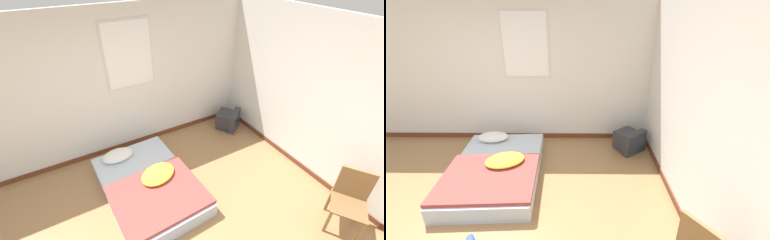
# 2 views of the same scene
# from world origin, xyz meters

# --- Properties ---
(ground_plane) EXTENTS (20.00, 20.00, 0.00)m
(ground_plane) POSITION_xyz_m (0.00, 0.00, 0.00)
(ground_plane) COLOR #997047
(wall_back) EXTENTS (8.01, 0.08, 2.60)m
(wall_back) POSITION_xyz_m (0.01, 2.48, 1.29)
(wall_back) COLOR silver
(wall_back) RESTS_ON ground_plane
(wall_right) EXTENTS (0.08, 7.30, 2.60)m
(wall_right) POSITION_xyz_m (2.83, 0.00, 1.29)
(wall_right) COLOR silver
(wall_right) RESTS_ON ground_plane
(mattress_bed) EXTENTS (1.37, 1.97, 0.38)m
(mattress_bed) POSITION_xyz_m (0.26, 1.15, 0.15)
(mattress_bed) COLOR silver
(mattress_bed) RESTS_ON ground_plane
(crt_tv) EXTENTS (0.60, 0.60, 0.40)m
(crt_tv) POSITION_xyz_m (2.42, 1.98, 0.19)
(crt_tv) COLOR #333338
(crt_tv) RESTS_ON ground_plane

